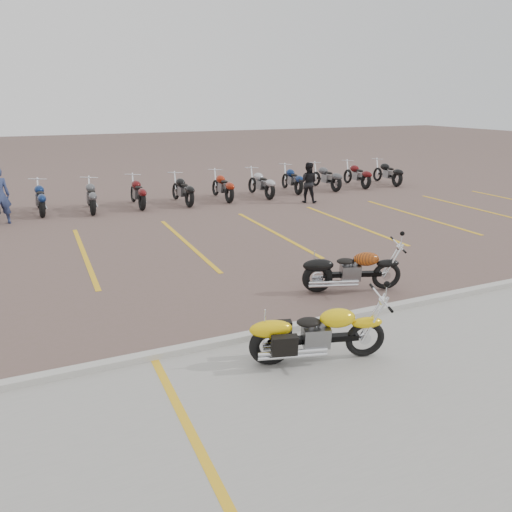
# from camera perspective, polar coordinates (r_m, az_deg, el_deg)

# --- Properties ---
(ground) EXTENTS (100.00, 100.00, 0.00)m
(ground) POSITION_cam_1_polar(r_m,az_deg,el_deg) (10.31, -1.59, -4.15)
(ground) COLOR brown
(ground) RESTS_ON ground
(concrete_apron) EXTENTS (60.00, 5.00, 0.01)m
(concrete_apron) POSITION_cam_1_polar(r_m,az_deg,el_deg) (6.84, 13.68, -16.89)
(concrete_apron) COLOR #9E9B93
(concrete_apron) RESTS_ON ground
(curb) EXTENTS (60.00, 0.18, 0.12)m
(curb) POSITION_cam_1_polar(r_m,az_deg,el_deg) (8.62, 3.56, -8.28)
(curb) COLOR #ADAAA3
(curb) RESTS_ON ground
(parking_stripes) EXTENTS (38.00, 5.50, 0.01)m
(parking_stripes) POSITION_cam_1_polar(r_m,az_deg,el_deg) (13.89, -7.92, 1.50)
(parking_stripes) COLOR gold
(parking_stripes) RESTS_ON ground
(apron_stripe) EXTENTS (0.12, 5.00, 0.00)m
(apron_stripe) POSITION_cam_1_polar(r_m,az_deg,el_deg) (5.94, -5.79, -22.40)
(apron_stripe) COLOR gold
(apron_stripe) RESTS_ON concrete_apron
(yellow_cruiser) EXTENTS (2.05, 0.68, 0.86)m
(yellow_cruiser) POSITION_cam_1_polar(r_m,az_deg,el_deg) (7.61, 6.69, -8.97)
(yellow_cruiser) COLOR black
(yellow_cruiser) RESTS_ON ground
(flame_cruiser) EXTENTS (1.99, 0.79, 0.85)m
(flame_cruiser) POSITION_cam_1_polar(r_m,az_deg,el_deg) (10.40, 10.61, -1.77)
(flame_cruiser) COLOR black
(flame_cruiser) RESTS_ON ground
(person_b) EXTENTS (0.94, 0.90, 1.52)m
(person_b) POSITION_cam_1_polar(r_m,az_deg,el_deg) (19.19, 5.95, 8.35)
(person_b) COLOR black
(person_b) RESTS_ON ground
(bg_bike_row) EXTENTS (20.46, 2.01, 1.10)m
(bg_bike_row) POSITION_cam_1_polar(r_m,az_deg,el_deg) (19.36, -8.74, 7.70)
(bg_bike_row) COLOR black
(bg_bike_row) RESTS_ON ground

